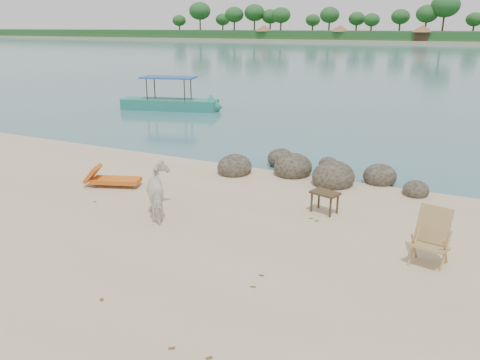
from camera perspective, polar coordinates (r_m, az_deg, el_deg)
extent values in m
plane|color=#36626C|center=(97.64, 24.08, 14.15)|extent=(400.00, 400.00, 0.00)
cube|color=tan|center=(177.55, 25.45, 15.16)|extent=(420.00, 90.00, 1.40)
cube|color=#1E4C1E|center=(142.53, 25.14, 15.62)|extent=(420.00, 18.00, 2.40)
ellipsoid|color=#29241B|center=(14.80, -0.66, 1.47)|extent=(1.07, 1.18, 0.81)
ellipsoid|color=#29241B|center=(14.78, 6.47, 1.41)|extent=(1.19, 1.31, 0.89)
ellipsoid|color=#29241B|center=(14.02, 11.30, 0.27)|extent=(1.24, 1.36, 0.93)
ellipsoid|color=#29241B|center=(14.56, 16.67, 0.32)|extent=(0.97, 1.07, 0.73)
ellipsoid|color=#29241B|center=(13.80, 20.63, -1.29)|extent=(0.71, 0.78, 0.53)
ellipsoid|color=#29241B|center=(15.96, 4.97, 2.53)|extent=(0.89, 0.97, 0.66)
ellipsoid|color=#29241B|center=(15.68, 10.69, 1.81)|extent=(0.62, 0.68, 0.46)
imported|color=white|center=(11.53, -9.64, -1.46)|extent=(1.49, 1.55, 1.25)
plane|color=brown|center=(11.38, 9.32, -5.07)|extent=(0.14, 0.14, 0.00)
plane|color=brown|center=(10.75, 21.01, -7.56)|extent=(0.11, 0.11, 0.00)
plane|color=brown|center=(12.04, -10.62, -3.81)|extent=(0.12, 0.12, 0.00)
plane|color=brown|center=(13.00, -17.24, -2.66)|extent=(0.13, 0.13, 0.00)
plane|color=brown|center=(8.56, -16.49, -13.98)|extent=(0.14, 0.14, 0.00)
plane|color=brown|center=(8.94, 2.64, -11.70)|extent=(0.10, 0.10, 0.00)
plane|color=brown|center=(8.59, 1.59, -13.05)|extent=(0.12, 0.12, 0.00)
plane|color=brown|center=(11.50, 8.63, -4.78)|extent=(0.13, 0.13, 0.00)
plane|color=brown|center=(12.17, 22.70, -4.73)|extent=(0.14, 0.14, 0.00)
plane|color=brown|center=(7.27, -8.30, -19.81)|extent=(0.14, 0.14, 0.00)
plane|color=brown|center=(7.06, -3.79, -21.02)|extent=(0.14, 0.14, 0.00)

